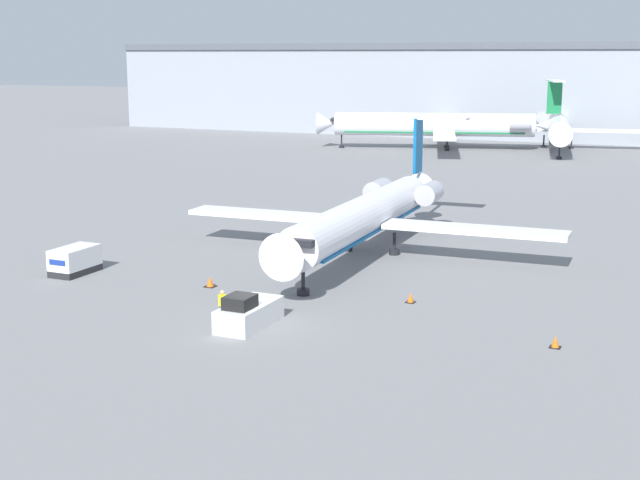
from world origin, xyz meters
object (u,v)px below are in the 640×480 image
Objects in this scene: traffic_cone_mid at (555,342)px; airplane_parked_far_left at (559,125)px; luggage_cart at (75,260)px; traffic_cone_left at (210,282)px; pushback_tug at (249,313)px; airplane_main at (368,214)px; traffic_cone_right at (411,298)px; airplane_parked_far_right at (440,125)px; worker_near_tug at (223,305)px.

airplane_parked_far_left reaches higher than traffic_cone_mid.
luggage_cart is 10.22m from traffic_cone_left.
pushback_tug is 17.42m from luggage_cart.
pushback_tug is 8.98m from traffic_cone_left.
airplane_main is 13.51m from traffic_cone_right.
airplane_parked_far_left is (-7.53, 94.26, 3.40)m from traffic_cone_right.
airplane_parked_far_right is at bearing 90.86° from luggage_cart.
traffic_cone_mid is 0.02× the size of airplane_parked_far_right.
airplane_parked_far_right reaches higher than traffic_cone_right.
traffic_cone_right is 0.02× the size of airplane_parked_far_left.
traffic_cone_left is 1.13× the size of traffic_cone_right.
worker_near_tug is 2.94× the size of traffic_cone_right.
airplane_main is at bearing 86.30° from worker_near_tug.
airplane_parked_far_left reaches higher than traffic_cone_right.
airplane_parked_far_right reaches higher than worker_near_tug.
airplane_parked_far_left reaches higher than worker_near_tug.
traffic_cone_left is at bearing -93.20° from airplane_parked_far_left.
airplane_main is 0.80× the size of airplane_parked_far_right.
traffic_cone_mid is at bearing -4.22° from luggage_cart.
traffic_cone_right is (8.37, 7.89, -0.64)m from worker_near_tug.
luggage_cart is at bearing -99.12° from airplane_parked_far_left.
traffic_cone_right is (7.14, -11.11, -2.82)m from airplane_main.
airplane_main reaches higher than traffic_cone_right.
traffic_cone_mid is at bearing 9.35° from worker_near_tug.
traffic_cone_left is 96.25m from airplane_parked_far_left.
airplane_parked_far_left is at bearing 90.54° from pushback_tug.
airplane_parked_far_left is 0.95× the size of airplane_parked_far_right.
traffic_cone_right is at bearing -74.18° from airplane_parked_far_right.
airplane_parked_far_right is (-16.03, 94.01, 2.91)m from worker_near_tug.
airplane_parked_far_left is at bearing 86.80° from traffic_cone_left.
pushback_tug is at bearing -89.46° from airplane_parked_far_left.
traffic_cone_left is (-6.33, 6.36, -0.43)m from pushback_tug.
worker_near_tug reaches higher than traffic_cone_mid.
traffic_cone_right is at bearing -85.43° from airplane_parked_far_left.
airplane_main is 83.15m from airplane_parked_far_left.
luggage_cart reaches higher than traffic_cone_left.
traffic_cone_right is at bearing 6.34° from luggage_cart.
luggage_cart is 23.22m from traffic_cone_right.
traffic_cone_left is at bearing -114.05° from airplane_main.
luggage_cart is 2.00× the size of worker_near_tug.
traffic_cone_mid reaches higher than traffic_cone_right.
traffic_cone_mid is at bearing -44.16° from airplane_main.
airplane_main is 44.15× the size of traffic_cone_left.
airplane_parked_far_left is at bearing 89.53° from worker_near_tug.
airplane_parked_far_right is (-33.82, 91.08, 3.54)m from traffic_cone_mid.
airplane_parked_far_left is at bearing 94.57° from traffic_cone_right.
pushback_tug is 10.48m from traffic_cone_right.
airplane_main reaches higher than pushback_tug.
pushback_tug is at bearing -168.72° from traffic_cone_mid.
airplane_main is 8.52× the size of luggage_cart.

